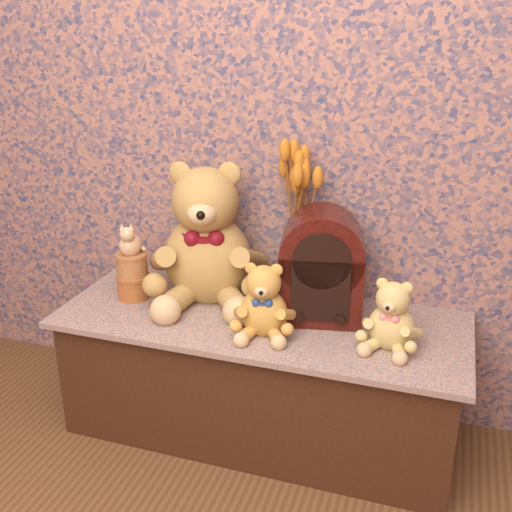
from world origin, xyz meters
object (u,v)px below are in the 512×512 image
Objects in this scene: ceramic_vase at (298,274)px; cat_figurine at (130,238)px; cathedral_radio at (321,265)px; biscuit_tin_lower at (134,287)px; teddy_medium at (264,295)px; teddy_small at (393,310)px; teddy_large at (207,226)px.

ceramic_vase is 0.61m from cat_figurine.
cathedral_radio is 0.69m from biscuit_tin_lower.
teddy_medium reaches higher than teddy_small.
cathedral_radio is (0.15, 0.16, 0.06)m from teddy_medium.
teddy_large reaches higher than teddy_medium.
cathedral_radio reaches higher than teddy_small.
ceramic_vase is at bearing 17.83° from biscuit_tin_lower.
teddy_small is 0.93m from cat_figurine.
teddy_medium is at bearing -98.50° from ceramic_vase.
ceramic_vase is (-0.36, 0.24, -0.03)m from teddy_small.
teddy_small is at bearing -34.11° from ceramic_vase.
teddy_medium is at bearing -10.41° from biscuit_tin_lower.
cathedral_radio is at bearing 5.20° from biscuit_tin_lower.
ceramic_vase is 1.51× the size of cat_figurine.
ceramic_vase is at bearing 120.14° from cathedral_radio.
teddy_small is 0.92m from biscuit_tin_lower.
ceramic_vase is (0.31, 0.07, -0.17)m from teddy_large.
teddy_large is at bearing 8.25° from cat_figurine.
teddy_medium is (0.27, -0.20, -0.14)m from teddy_large.
teddy_small reaches higher than ceramic_vase.
cathedral_radio is at bearing -48.26° from ceramic_vase.
cathedral_radio reaches higher than teddy_medium.
cathedral_radio is (0.42, -0.05, -0.08)m from teddy_large.
teddy_medium is 0.54m from biscuit_tin_lower.
teddy_large is at bearing 162.25° from cathedral_radio.
teddy_small is 2.05× the size of biscuit_tin_lower.
cat_figurine reaches higher than teddy_small.
teddy_large is at bearing 132.75° from teddy_medium.
biscuit_tin_lower is (-0.67, -0.06, -0.15)m from cathedral_radio.
ceramic_vase is at bearing 153.91° from teddy_small.
biscuit_tin_lower is at bearing -162.17° from ceramic_vase.
ceramic_vase is 0.59m from biscuit_tin_lower.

